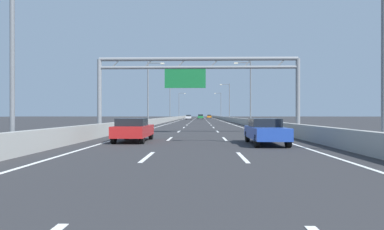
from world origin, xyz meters
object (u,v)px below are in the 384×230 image
(streetlamp_left_near, at_px, (18,25))
(black_car, at_px, (200,116))
(streetlamp_right_near, at_px, (378,22))
(streetlamp_left_distant, at_px, (180,104))
(streetlamp_right_mid, at_px, (249,89))
(orange_car, at_px, (209,116))
(streetlamp_right_far, at_px, (229,100))
(white_car, at_px, (189,117))
(blue_car, at_px, (266,131))
(streetlamp_right_distant, at_px, (220,104))
(red_car, at_px, (133,129))
(sign_gantry, at_px, (196,75))
(green_car, at_px, (201,117))
(streetlamp_left_mid, at_px, (150,89))
(streetlamp_left_far, at_px, (171,100))

(streetlamp_left_near, distance_m, black_car, 121.30)
(streetlamp_right_near, relative_size, streetlamp_left_distant, 1.00)
(streetlamp_right_mid, relative_size, orange_car, 2.31)
(streetlamp_right_far, height_order, white_car, streetlamp_right_far)
(streetlamp_left_distant, relative_size, blue_car, 2.18)
(streetlamp_right_far, xyz_separation_m, streetlamp_right_distant, (0.00, 35.13, 0.00))
(streetlamp_right_mid, distance_m, red_car, 31.86)
(streetlamp_left_near, xyz_separation_m, streetlamp_right_near, (14.93, 0.00, 0.00))
(blue_car, bearing_deg, streetlamp_right_distant, 87.89)
(sign_gantry, relative_size, streetlamp_right_mid, 1.77)
(streetlamp_right_mid, relative_size, green_car, 2.18)
(streetlamp_left_near, bearing_deg, red_car, 56.88)
(streetlamp_left_mid, distance_m, streetlamp_left_distant, 70.25)
(streetlamp_left_mid, xyz_separation_m, streetlamp_right_mid, (14.93, 0.00, 0.00))
(streetlamp_right_near, bearing_deg, orange_car, 91.91)
(green_car, bearing_deg, streetlamp_left_far, -107.62)
(sign_gantry, relative_size, blue_car, 3.85)
(streetlamp_left_distant, relative_size, streetlamp_right_distant, 1.00)
(streetlamp_right_distant, relative_size, orange_car, 2.31)
(streetlamp_left_far, height_order, streetlamp_left_distant, same)
(streetlamp_left_far, height_order, white_car, streetlamp_left_far)
(streetlamp_left_near, bearing_deg, streetlamp_right_mid, 66.97)
(streetlamp_right_far, height_order, orange_car, streetlamp_right_far)
(black_car, height_order, white_car, black_car)
(streetlamp_left_near, distance_m, orange_car, 115.63)
(streetlamp_right_mid, bearing_deg, streetlamp_right_near, -90.00)
(orange_car, xyz_separation_m, blue_car, (0.10, -110.91, -0.01))
(streetlamp_right_near, relative_size, white_car, 2.18)
(green_car, xyz_separation_m, red_car, (-3.99, -88.80, -0.07))
(streetlamp_left_distant, height_order, white_car, streetlamp_left_distant)
(streetlamp_right_mid, distance_m, streetlamp_left_far, 38.17)
(streetlamp_right_far, height_order, streetlamp_left_distant, same)
(streetlamp_right_distant, bearing_deg, streetlamp_right_far, -90.00)
(streetlamp_left_far, bearing_deg, white_car, 77.38)
(streetlamp_left_far, bearing_deg, black_car, 81.57)
(streetlamp_left_far, height_order, streetlamp_right_far, same)
(blue_car, bearing_deg, streetlamp_left_near, -159.87)
(streetlamp_right_near, bearing_deg, white_car, 97.14)
(red_car, xyz_separation_m, blue_car, (7.49, -1.58, 0.00))
(red_car, bearing_deg, streetlamp_right_near, -26.83)
(orange_car, height_order, red_car, orange_car)
(streetlamp_right_mid, relative_size, blue_car, 2.18)
(black_car, relative_size, white_car, 0.97)
(streetlamp_right_mid, height_order, black_car, streetlamp_right_mid)
(streetlamp_left_mid, distance_m, black_car, 86.31)
(red_car, bearing_deg, streetlamp_right_far, 80.14)
(streetlamp_left_distant, relative_size, orange_car, 2.31)
(streetlamp_right_far, height_order, blue_car, streetlamp_right_far)
(orange_car, bearing_deg, streetlamp_right_distant, -68.28)
(streetlamp_right_far, relative_size, black_car, 2.25)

